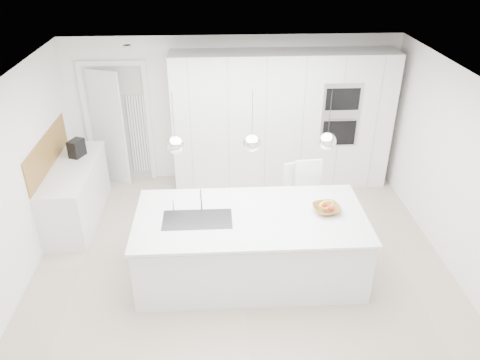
{
  "coord_description": "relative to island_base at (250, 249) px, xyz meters",
  "views": [
    {
      "loc": [
        -0.29,
        -5.04,
        4.06
      ],
      "look_at": [
        0.0,
        0.3,
        1.1
      ],
      "focal_mm": 35.0,
      "sensor_mm": 36.0,
      "label": 1
    }
  ],
  "objects": [
    {
      "name": "floor",
      "position": [
        -0.1,
        0.3,
        -0.43
      ],
      "size": [
        5.5,
        5.5,
        0.0
      ],
      "primitive_type": "plane",
      "color": "#BBAB94",
      "rests_on": "ground"
    },
    {
      "name": "wall_back",
      "position": [
        -0.1,
        2.8,
        0.82
      ],
      "size": [
        5.5,
        0.0,
        5.5
      ],
      "primitive_type": "plane",
      "rotation": [
        1.57,
        0.0,
        0.0
      ],
      "color": "white",
      "rests_on": "ground"
    },
    {
      "name": "wall_left",
      "position": [
        -2.85,
        0.3,
        0.82
      ],
      "size": [
        0.0,
        5.0,
        5.0
      ],
      "primitive_type": "plane",
      "rotation": [
        1.57,
        0.0,
        1.57
      ],
      "color": "white",
      "rests_on": "ground"
    },
    {
      "name": "ceiling",
      "position": [
        -0.1,
        0.3,
        2.07
      ],
      "size": [
        5.5,
        5.5,
        0.0
      ],
      "primitive_type": "plane",
      "rotation": [
        3.14,
        0.0,
        0.0
      ],
      "color": "white",
      "rests_on": "wall_back"
    },
    {
      "name": "tall_cabinets",
      "position": [
        0.7,
        2.5,
        0.72
      ],
      "size": [
        3.6,
        0.6,
        2.3
      ],
      "primitive_type": "cube",
      "color": "white",
      "rests_on": "floor"
    },
    {
      "name": "oven_stack",
      "position": [
        1.6,
        2.19,
        0.92
      ],
      "size": [
        0.62,
        0.04,
        1.05
      ],
      "primitive_type": null,
      "color": "#A5A5A8",
      "rests_on": "tall_cabinets"
    },
    {
      "name": "doorway_frame",
      "position": [
        -2.05,
        2.77,
        0.59
      ],
      "size": [
        1.11,
        0.08,
        2.13
      ],
      "primitive_type": null,
      "color": "white",
      "rests_on": "floor"
    },
    {
      "name": "hallway_door",
      "position": [
        -2.3,
        2.72,
        0.57
      ],
      "size": [
        0.76,
        0.38,
        2.0
      ],
      "primitive_type": "cube",
      "rotation": [
        0.0,
        0.0,
        -0.44
      ],
      "color": "white",
      "rests_on": "floor"
    },
    {
      "name": "radiator",
      "position": [
        -1.73,
        2.76,
        0.42
      ],
      "size": [
        0.32,
        0.04,
        1.4
      ],
      "primitive_type": null,
      "color": "white",
      "rests_on": "floor"
    },
    {
      "name": "left_base_cabinets",
      "position": [
        -2.55,
        1.5,
        0.0
      ],
      "size": [
        0.6,
        1.8,
        0.86
      ],
      "primitive_type": "cube",
      "color": "white",
      "rests_on": "floor"
    },
    {
      "name": "left_worktop",
      "position": [
        -2.55,
        1.5,
        0.45
      ],
      "size": [
        0.62,
        1.82,
        0.04
      ],
      "primitive_type": "cube",
      "color": "white",
      "rests_on": "left_base_cabinets"
    },
    {
      "name": "oak_backsplash",
      "position": [
        -2.84,
        1.5,
        0.72
      ],
      "size": [
        0.02,
        1.8,
        0.5
      ],
      "primitive_type": "cube",
      "color": "olive",
      "rests_on": "wall_left"
    },
    {
      "name": "island_base",
      "position": [
        0.0,
        0.0,
        0.0
      ],
      "size": [
        2.8,
        1.2,
        0.86
      ],
      "primitive_type": "cube",
      "color": "white",
      "rests_on": "floor"
    },
    {
      "name": "island_worktop",
      "position": [
        0.0,
        0.05,
        0.45
      ],
      "size": [
        2.84,
        1.4,
        0.04
      ],
      "primitive_type": "cube",
      "color": "white",
      "rests_on": "island_base"
    },
    {
      "name": "island_sink",
      "position": [
        -0.65,
        -0.0,
        0.39
      ],
      "size": [
        0.84,
        0.44,
        0.18
      ],
      "primitive_type": null,
      "color": "#3F3F42",
      "rests_on": "island_worktop"
    },
    {
      "name": "island_tap",
      "position": [
        -0.6,
        0.2,
        0.62
      ],
      "size": [
        0.02,
        0.02,
        0.3
      ],
      "primitive_type": "cylinder",
      "color": "white",
      "rests_on": "island_worktop"
    },
    {
      "name": "pendant_left",
      "position": [
        -0.85,
        -0.0,
        1.47
      ],
      "size": [
        0.2,
        0.2,
        0.2
      ],
      "primitive_type": "sphere",
      "color": "white",
      "rests_on": "ceiling"
    },
    {
      "name": "pendant_mid",
      "position": [
        -0.0,
        -0.0,
        1.47
      ],
      "size": [
        0.2,
        0.2,
        0.2
      ],
      "primitive_type": "sphere",
      "color": "white",
      "rests_on": "ceiling"
    },
    {
      "name": "pendant_right",
      "position": [
        0.85,
        -0.0,
        1.47
      ],
      "size": [
        0.2,
        0.2,
        0.2
      ],
      "primitive_type": "sphere",
      "color": "white",
      "rests_on": "ceiling"
    },
    {
      "name": "fruit_bowl",
      "position": [
        0.95,
        0.09,
        0.51
      ],
      "size": [
        0.39,
        0.39,
        0.08
      ],
      "primitive_type": "imported",
      "rotation": [
        0.0,
        0.0,
        0.17
      ],
      "color": "olive",
      "rests_on": "island_worktop"
    },
    {
      "name": "espresso_machine",
      "position": [
        -2.53,
        1.86,
        0.6
      ],
      "size": [
        0.24,
        0.29,
        0.27
      ],
      "primitive_type": "cube",
      "rotation": [
        0.0,
        0.0,
        -0.4
      ],
      "color": "black",
      "rests_on": "left_worktop"
    },
    {
      "name": "bar_stool_left",
      "position": [
        0.71,
        0.93,
        0.11
      ],
      "size": [
        0.48,
        0.58,
        1.09
      ],
      "primitive_type": null,
      "rotation": [
        0.0,
        0.0,
        0.28
      ],
      "color": "white",
      "rests_on": "floor"
    },
    {
      "name": "bar_stool_right",
      "position": [
        0.88,
        0.8,
        0.16
      ],
      "size": [
        0.43,
        0.57,
        1.18
      ],
      "primitive_type": null,
      "rotation": [
        0.0,
        0.0,
        0.09
      ],
      "color": "white",
      "rests_on": "floor"
    },
    {
      "name": "apple_a",
      "position": [
        0.99,
        0.05,
        0.54
      ],
      "size": [
        0.07,
        0.07,
        0.07
      ],
      "primitive_type": "sphere",
      "color": "red",
      "rests_on": "fruit_bowl"
    },
    {
      "name": "apple_b",
      "position": [
        0.92,
        0.11,
        0.54
      ],
      "size": [
        0.07,
        0.07,
        0.07
      ],
      "primitive_type": "sphere",
      "color": "red",
      "rests_on": "fruit_bowl"
    },
    {
      "name": "banana_bunch",
      "position": [
        0.94,
        0.08,
        0.58
      ],
      "size": [
        0.23,
        0.17,
        0.21
      ],
      "primitive_type": "torus",
      "rotation": [
        1.22,
        0.0,
        0.35
      ],
      "color": "yellow",
      "rests_on": "fruit_bowl"
    }
  ]
}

